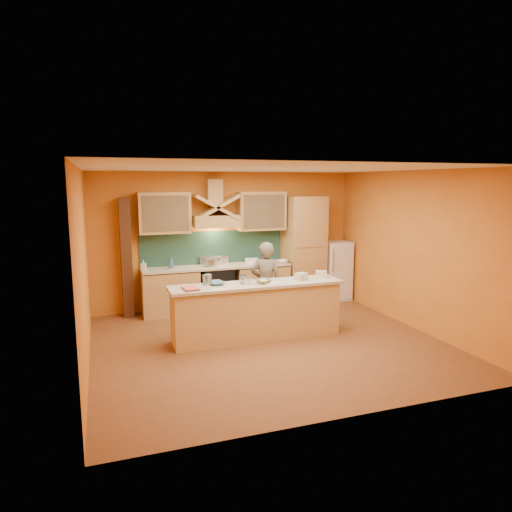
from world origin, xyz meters
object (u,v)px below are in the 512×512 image
object	(u,v)px
fridge	(335,270)
stove	(217,288)
kitchen_scale	(248,281)
mixing_bowl	(263,282)
person	(266,284)

from	to	relation	value
fridge	stove	bearing A→B (deg)	180.00
stove	kitchen_scale	distance (m)	1.99
fridge	mixing_bowl	distance (m)	3.10
fridge	person	distance (m)	2.45
kitchen_scale	fridge	bearing A→B (deg)	56.82
fridge	person	world-z (taller)	person
stove	person	bearing A→B (deg)	-64.42
stove	person	world-z (taller)	person
stove	mixing_bowl	xyz separation A→B (m)	(0.30, -1.94, 0.53)
person	kitchen_scale	size ratio (longest dim) A/B	12.71
stove	kitchen_scale	world-z (taller)	kitchen_scale
person	kitchen_scale	xyz separation A→B (m)	(-0.56, -0.67, 0.23)
kitchen_scale	person	bearing A→B (deg)	71.15
person	fridge	bearing A→B (deg)	-129.57
person	mixing_bowl	bearing A→B (deg)	86.72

